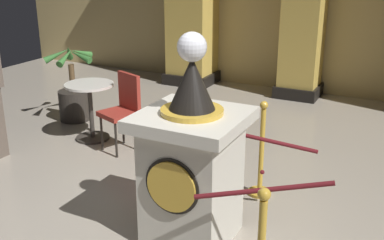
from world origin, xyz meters
name	(u,v)px	position (x,y,z in m)	size (l,w,h in m)	color
ground_plane	(150,237)	(0.00, 0.00, 0.00)	(12.39, 12.39, 0.00)	#9E9384
pedestal_clock	(192,164)	(0.32, 0.17, 0.69)	(0.84, 0.84, 1.78)	beige
stanchion_far	(261,163)	(0.59, 1.18, 0.35)	(0.24, 0.24, 1.00)	gold
velvet_rope	(263,162)	(0.89, 0.28, 0.79)	(1.23, 1.25, 0.22)	#591419
potted_palm_left	(74,96)	(-2.62, 2.13, 0.36)	(0.69, 0.72, 1.14)	#2D2823
cafe_table	(90,104)	(-1.90, 1.63, 0.49)	(0.63, 0.63, 0.76)	#332D28
cafe_chair_red	(123,105)	(-1.32, 1.55, 0.57)	(0.52, 0.52, 0.96)	black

